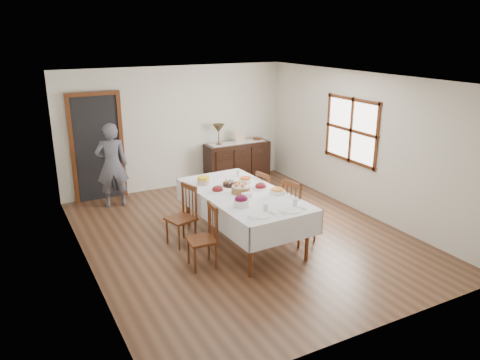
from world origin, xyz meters
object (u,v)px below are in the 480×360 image
chair_left_far (183,215)px  chair_right_far (268,197)px  person (112,162)px  chair_left_near (205,236)px  dining_table (243,199)px  sideboard (237,162)px  chair_right_near (297,211)px  table_lamp (219,129)px

chair_left_far → chair_right_far: chair_left_far is taller
person → chair_left_far: bearing=113.8°
chair_left_near → chair_left_far: (0.01, 0.87, 0.02)m
dining_table → person: (-1.45, 2.62, 0.14)m
chair_right_far → person: person is taller
dining_table → chair_right_far: (0.80, 0.53, -0.28)m
chair_right_far → dining_table: bearing=114.7°
dining_table → sideboard: 3.28m
dining_table → chair_right_near: chair_right_near is taller
chair_left_near → chair_right_near: size_ratio=0.88×
chair_right_far → person: size_ratio=0.53×
chair_left_far → sideboard: bearing=122.6°
chair_left_far → chair_left_near: bearing=-15.7°
sideboard → chair_right_near: bearing=-101.4°
chair_right_near → chair_right_far: size_ratio=1.15×
table_lamp → sideboard: bearing=-2.0°
chair_left_near → chair_right_far: size_ratio=1.01×
chair_left_far → person: person is taller
chair_right_far → sideboard: size_ratio=0.63×
chair_left_far → sideboard: size_ratio=0.66×
chair_right_near → sideboard: 3.43m
chair_right_far → table_lamp: 2.54m
chair_right_far → chair_right_near: bearing=168.3°
chair_left_near → sideboard: size_ratio=0.64×
chair_left_near → chair_right_near: bearing=95.9°
chair_right_near → person: bearing=25.7°
chair_left_far → dining_table: bearing=49.8°
chair_left_far → chair_right_near: (1.62, -0.83, 0.05)m
chair_right_near → person: person is taller
sideboard → chair_left_far: bearing=-132.3°
chair_right_near → chair_left_far: bearing=52.6°
sideboard → table_lamp: bearing=178.0°
chair_right_far → table_lamp: table_lamp is taller
chair_left_near → chair_right_far: 1.95m
chair_right_near → sideboard: size_ratio=0.73×
chair_right_far → person: 3.09m
chair_left_far → person: 2.32m
chair_left_far → chair_right_far: 1.67m
chair_left_far → chair_right_near: 1.82m
dining_table → chair_right_far: size_ratio=2.69×
chair_left_near → chair_right_near: 1.63m
dining_table → chair_left_near: (-0.87, -0.47, -0.27)m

